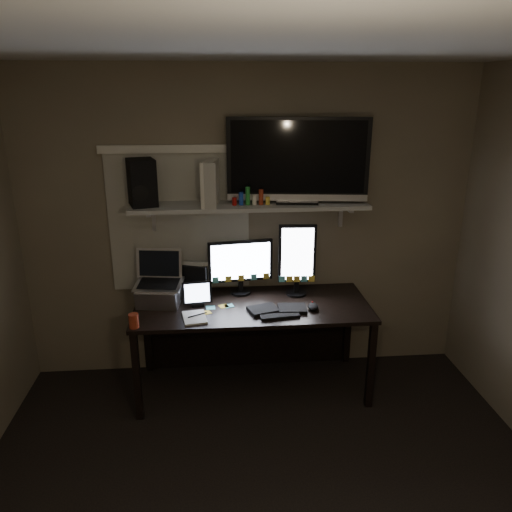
{
  "coord_description": "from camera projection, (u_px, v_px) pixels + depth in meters",
  "views": [
    {
      "loc": [
        -0.28,
        -2.09,
        2.31
      ],
      "look_at": [
        0.01,
        1.25,
        1.18
      ],
      "focal_mm": 35.0,
      "sensor_mm": 36.0,
      "label": 1
    }
  ],
  "objects": [
    {
      "name": "ceiling",
      "position": [
        281.0,
        37.0,
        1.93
      ],
      "size": [
        3.6,
        3.6,
        0.0
      ],
      "primitive_type": "plane",
      "rotation": [
        3.14,
        0.0,
        0.0
      ],
      "color": "silver",
      "rests_on": "back_wall"
    },
    {
      "name": "back_wall",
      "position": [
        248.0,
        227.0,
        4.03
      ],
      "size": [
        3.6,
        0.0,
        3.6
      ],
      "primitive_type": "plane",
      "rotation": [
        1.57,
        0.0,
        0.0
      ],
      "color": "#675B4A",
      "rests_on": "floor"
    },
    {
      "name": "window_blinds",
      "position": [
        180.0,
        223.0,
        3.96
      ],
      "size": [
        1.1,
        0.02,
        1.1
      ],
      "primitive_type": "cube",
      "color": "beige",
      "rests_on": "back_wall"
    },
    {
      "name": "desk",
      "position": [
        251.0,
        318.0,
        4.02
      ],
      "size": [
        1.8,
        0.75,
        0.73
      ],
      "color": "black",
      "rests_on": "floor"
    },
    {
      "name": "wall_shelf",
      "position": [
        250.0,
        206.0,
        3.8
      ],
      "size": [
        1.8,
        0.35,
        0.03
      ],
      "primitive_type": "cube",
      "color": "#ADACA8",
      "rests_on": "back_wall"
    },
    {
      "name": "monitor_landscape",
      "position": [
        241.0,
        267.0,
        3.99
      ],
      "size": [
        0.52,
        0.12,
        0.45
      ],
      "primitive_type": "cube",
      "rotation": [
        0.0,
        0.0,
        0.13
      ],
      "color": "black",
      "rests_on": "desk"
    },
    {
      "name": "monitor_portrait",
      "position": [
        297.0,
        260.0,
        3.94
      ],
      "size": [
        0.3,
        0.07,
        0.59
      ],
      "primitive_type": "cube",
      "rotation": [
        0.0,
        0.0,
        -0.06
      ],
      "color": "black",
      "rests_on": "desk"
    },
    {
      "name": "keyboard",
      "position": [
        278.0,
        309.0,
        3.73
      ],
      "size": [
        0.46,
        0.23,
        0.03
      ],
      "primitive_type": "cube",
      "rotation": [
        0.0,
        0.0,
        0.13
      ],
      "color": "black",
      "rests_on": "desk"
    },
    {
      "name": "mouse",
      "position": [
        313.0,
        306.0,
        3.76
      ],
      "size": [
        0.09,
        0.13,
        0.04
      ],
      "primitive_type": "ellipsoid",
      "rotation": [
        0.0,
        0.0,
        -0.1
      ],
      "color": "black",
      "rests_on": "desk"
    },
    {
      "name": "notepad",
      "position": [
        195.0,
        317.0,
        3.61
      ],
      "size": [
        0.19,
        0.25,
        0.01
      ],
      "primitive_type": "cube",
      "rotation": [
        0.0,
        0.0,
        0.15
      ],
      "color": "beige",
      "rests_on": "desk"
    },
    {
      "name": "tablet",
      "position": [
        197.0,
        294.0,
        3.8
      ],
      "size": [
        0.23,
        0.12,
        0.2
      ],
      "primitive_type": "cube",
      "rotation": [
        0.0,
        0.0,
        0.12
      ],
      "color": "black",
      "rests_on": "desk"
    },
    {
      "name": "file_sorter",
      "position": [
        195.0,
        279.0,
        3.99
      ],
      "size": [
        0.23,
        0.16,
        0.27
      ],
      "primitive_type": "cube",
      "rotation": [
        0.0,
        0.0,
        -0.33
      ],
      "color": "black",
      "rests_on": "desk"
    },
    {
      "name": "laptop",
      "position": [
        158.0,
        280.0,
        3.79
      ],
      "size": [
        0.4,
        0.34,
        0.4
      ],
      "primitive_type": "cube",
      "rotation": [
        0.0,
        0.0,
        -0.15
      ],
      "color": "silver",
      "rests_on": "desk"
    },
    {
      "name": "cup",
      "position": [
        134.0,
        321.0,
        3.46
      ],
      "size": [
        0.08,
        0.08,
        0.1
      ],
      "primitive_type": "cylinder",
      "rotation": [
        0.0,
        0.0,
        -0.12
      ],
      "color": "#9A311C",
      "rests_on": "desk"
    },
    {
      "name": "sticky_notes",
      "position": [
        214.0,
        309.0,
        3.76
      ],
      "size": [
        0.35,
        0.3,
        0.0
      ],
      "primitive_type": null,
      "rotation": [
        0.0,
        0.0,
        0.31
      ],
      "color": "yellow",
      "rests_on": "desk"
    },
    {
      "name": "tv",
      "position": [
        298.0,
        161.0,
        3.73
      ],
      "size": [
        1.08,
        0.32,
        0.64
      ],
      "primitive_type": "cube",
      "rotation": [
        0.0,
        0.0,
        -0.13
      ],
      "color": "black",
      "rests_on": "wall_shelf"
    },
    {
      "name": "game_console",
      "position": [
        210.0,
        183.0,
        3.69
      ],
      "size": [
        0.14,
        0.29,
        0.33
      ],
      "primitive_type": "cube",
      "rotation": [
        0.0,
        0.0,
        -0.2
      ],
      "color": "silver",
      "rests_on": "wall_shelf"
    },
    {
      "name": "speaker",
      "position": [
        142.0,
        182.0,
        3.68
      ],
      "size": [
        0.25,
        0.27,
        0.34
      ],
      "primitive_type": "cube",
      "rotation": [
        0.0,
        0.0,
        0.29
      ],
      "color": "black",
      "rests_on": "wall_shelf"
    },
    {
      "name": "bottles",
      "position": [
        251.0,
        196.0,
        3.73
      ],
      "size": [
        0.22,
        0.11,
        0.13
      ],
      "primitive_type": null,
      "rotation": [
        0.0,
        0.0,
        -0.29
      ],
      "color": "#A50F0C",
      "rests_on": "wall_shelf"
    }
  ]
}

